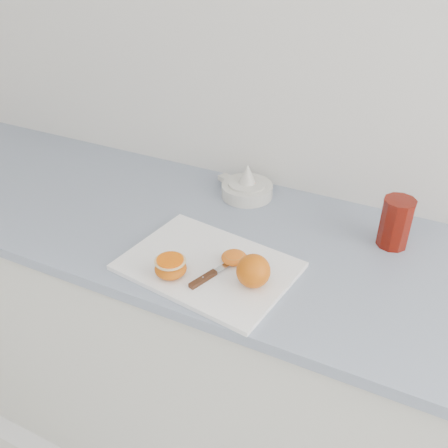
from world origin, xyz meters
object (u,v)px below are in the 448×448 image
Objects in this scene: counter at (276,368)px; red_tumbler at (395,224)px; citrus_juicer at (247,187)px; cutting_board at (208,266)px; half_orange at (171,267)px.

red_tumbler is (0.23, 0.13, 0.50)m from counter.
counter is 0.57m from red_tumbler.
cutting_board is at bearing -80.45° from citrus_juicer.
counter is at bearing 48.96° from cutting_board.
citrus_juicer reaches higher than counter.
red_tumbler is (0.43, -0.06, 0.03)m from citrus_juicer.
red_tumbler is at bearing 38.25° from cutting_board.
citrus_juicer is at bearing 171.47° from red_tumbler.
red_tumbler is (0.37, 0.29, 0.05)m from cutting_board.
counter is at bearing -45.28° from citrus_juicer.
half_orange is at bearing -139.35° from red_tumbler.
red_tumbler reaches higher than half_orange.
counter is 13.96× the size of citrus_juicer.
half_orange is at bearing -129.81° from counter.
half_orange is 0.56m from red_tumbler.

